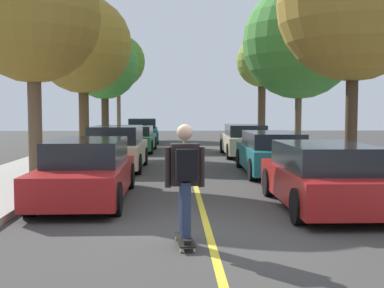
{
  "coord_description": "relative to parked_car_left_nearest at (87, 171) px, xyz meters",
  "views": [
    {
      "loc": [
        -0.55,
        -7.81,
        1.98
      ],
      "look_at": [
        -0.12,
        4.39,
        1.15
      ],
      "focal_mm": 46.86,
      "sensor_mm": 36.0,
      "label": 1
    }
  ],
  "objects": [
    {
      "name": "ground",
      "position": [
        2.47,
        -3.21,
        -0.65
      ],
      "size": [
        80.0,
        80.0,
        0.0
      ],
      "primitive_type": "plane",
      "color": "#3D3A38"
    },
    {
      "name": "center_line",
      "position": [
        2.47,
        0.79,
        -0.65
      ],
      "size": [
        0.12,
        39.2,
        0.01
      ],
      "primitive_type": "cube",
      "color": "gold",
      "rests_on": "ground"
    },
    {
      "name": "parked_car_left_nearest",
      "position": [
        0.0,
        0.0,
        0.0
      ],
      "size": [
        1.85,
        4.7,
        1.33
      ],
      "color": "maroon",
      "rests_on": "ground"
    },
    {
      "name": "parked_car_left_near",
      "position": [
        0.0,
        5.64,
        0.06
      ],
      "size": [
        1.9,
        4.05,
        1.45
      ],
      "color": "#BCAD89",
      "rests_on": "ground"
    },
    {
      "name": "parked_car_left_far",
      "position": [
        0.0,
        12.79,
        -0.05
      ],
      "size": [
        2.05,
        4.29,
        1.22
      ],
      "color": "#1E5B33",
      "rests_on": "ground"
    },
    {
      "name": "parked_car_left_farthest",
      "position": [
        -0.0,
        19.25,
        0.07
      ],
      "size": [
        2.03,
        4.4,
        1.47
      ],
      "color": "#196066",
      "rests_on": "ground"
    },
    {
      "name": "parked_car_right_nearest",
      "position": [
        4.94,
        -1.11,
        0.0
      ],
      "size": [
        1.96,
        4.3,
        1.31
      ],
      "color": "maroon",
      "rests_on": "ground"
    },
    {
      "name": "parked_car_right_near",
      "position": [
        4.94,
        4.4,
        0.0
      ],
      "size": [
        1.9,
        4.72,
        1.3
      ],
      "color": "#196066",
      "rests_on": "ground"
    },
    {
      "name": "parked_car_right_far",
      "position": [
        4.94,
        10.43,
        0.01
      ],
      "size": [
        1.88,
        4.66,
        1.36
      ],
      "color": "#BCAD89",
      "rests_on": "ground"
    },
    {
      "name": "street_tree_left_nearest",
      "position": [
        -2.0,
        3.19,
        3.94
      ],
      "size": [
        3.77,
        3.77,
        6.37
      ],
      "color": "brown",
      "rests_on": "sidewalk_left"
    },
    {
      "name": "street_tree_left_near",
      "position": [
        -2.0,
        10.82,
        4.1
      ],
      "size": [
        4.17,
        4.17,
        6.73
      ],
      "color": "#4C3823",
      "rests_on": "sidewalk_left"
    },
    {
      "name": "street_tree_left_far",
      "position": [
        -2.0,
        17.48,
        3.83
      ],
      "size": [
        3.85,
        3.85,
        6.29
      ],
      "color": "#3D2D1E",
      "rests_on": "sidewalk_left"
    },
    {
      "name": "street_tree_left_farthest",
      "position": [
        -2.0,
        24.44,
        4.7
      ],
      "size": [
        3.74,
        3.74,
        7.09
      ],
      "color": "brown",
      "rests_on": "sidewalk_left"
    },
    {
      "name": "street_tree_right_nearest",
      "position": [
        6.94,
        3.01,
        4.27
      ],
      "size": [
        4.3,
        4.3,
        6.94
      ],
      "color": "#3D2D1E",
      "rests_on": "sidewalk_right"
    },
    {
      "name": "street_tree_right_near",
      "position": [
        6.94,
        9.12,
        4.04
      ],
      "size": [
        4.56,
        4.56,
        6.84
      ],
      "color": "brown",
      "rests_on": "sidewalk_right"
    },
    {
      "name": "street_tree_right_far",
      "position": [
        6.94,
        17.66,
        4.04
      ],
      "size": [
        2.93,
        2.93,
        6.09
      ],
      "color": "#3D2D1E",
      "rests_on": "sidewalk_right"
    },
    {
      "name": "skateboard",
      "position": [
        2.07,
        -3.83,
        -0.56
      ],
      "size": [
        0.29,
        0.86,
        0.1
      ],
      "color": "black",
      "rests_on": "ground"
    },
    {
      "name": "skateboarder",
      "position": [
        2.07,
        -3.87,
        0.4
      ],
      "size": [
        0.59,
        0.71,
        1.68
      ],
      "color": "black",
      "rests_on": "skateboard"
    }
  ]
}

